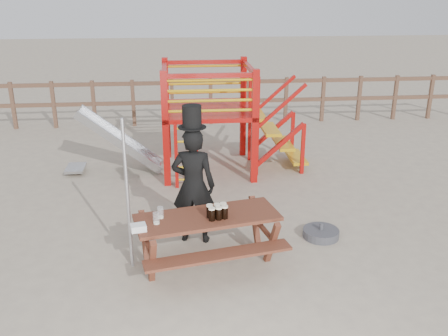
% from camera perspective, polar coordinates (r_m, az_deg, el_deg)
% --- Properties ---
extents(ground, '(60.00, 60.00, 0.00)m').
position_cam_1_polar(ground, '(6.76, -1.45, -10.68)').
color(ground, tan).
rests_on(ground, ground).
extents(back_fence, '(15.09, 0.09, 1.20)m').
position_cam_1_polar(back_fence, '(13.08, -3.74, 8.13)').
color(back_fence, brown).
rests_on(back_fence, ground).
extents(playground_fort, '(4.71, 1.84, 2.10)m').
position_cam_1_polar(playground_fort, '(9.69, -2.33, 5.87)').
color(playground_fort, '#A90E0B').
rests_on(playground_fort, ground).
extents(picnic_table, '(2.04, 1.61, 0.71)m').
position_cam_1_polar(picnic_table, '(6.50, -1.89, -7.54)').
color(picnic_table, brown).
rests_on(picnic_table, ground).
extents(man_with_hat, '(0.68, 0.52, 1.98)m').
position_cam_1_polar(man_with_hat, '(6.94, -3.52, -1.67)').
color(man_with_hat, black).
rests_on(man_with_hat, ground).
extents(metal_pole, '(0.04, 0.04, 2.00)m').
position_cam_1_polar(metal_pole, '(6.33, -10.97, -3.17)').
color(metal_pole, '#B2B2B7').
rests_on(metal_pole, ground).
extents(parasol_base, '(0.53, 0.53, 0.22)m').
position_cam_1_polar(parasol_base, '(7.47, 11.01, -7.33)').
color(parasol_base, '#3D3E43').
rests_on(parasol_base, ground).
extents(paper_bag, '(0.21, 0.17, 0.08)m').
position_cam_1_polar(paper_bag, '(6.08, -9.76, -6.73)').
color(paper_bag, white).
rests_on(paper_bag, picnic_table).
extents(stout_pints, '(0.27, 0.21, 0.17)m').
position_cam_1_polar(stout_pints, '(6.29, -0.74, -5.00)').
color(stout_pints, black).
rests_on(stout_pints, picnic_table).
extents(empty_glasses, '(0.13, 0.24, 0.15)m').
position_cam_1_polar(empty_glasses, '(6.27, -7.51, -5.44)').
color(empty_glasses, silver).
rests_on(empty_glasses, picnic_table).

